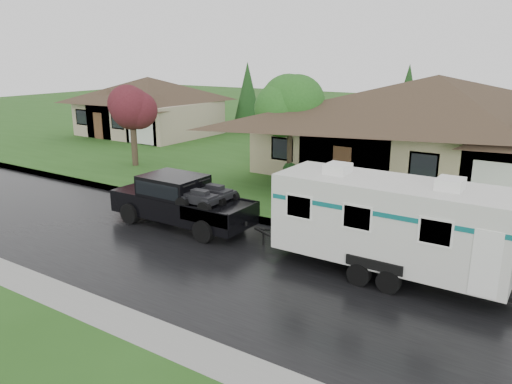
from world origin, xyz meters
TOP-DOWN VIEW (x-y plane):
  - ground at (0.00, 0.00)m, footprint 140.00×140.00m
  - road at (0.00, -2.00)m, footprint 140.00×8.00m
  - curb at (0.00, 2.25)m, footprint 140.00×0.50m
  - lawn at (0.00, 15.00)m, footprint 140.00×26.00m
  - house_main at (2.29, 13.84)m, footprint 19.44×10.80m
  - house_far at (-21.78, 15.85)m, footprint 10.80×8.64m
  - tree_left_green at (-4.37, 9.12)m, footprint 3.45×3.45m
  - tree_red at (-13.99, 6.64)m, footprint 3.08×3.08m
  - shrub_row at (2.00, 9.30)m, footprint 13.60×1.00m
  - pickup_truck at (-4.49, 0.11)m, footprint 6.21×2.36m
  - travel_trailer at (4.32, 0.11)m, footprint 7.66×2.69m

SIDE VIEW (x-z plane):
  - ground at x=0.00m, z-range 0.00..0.00m
  - road at x=0.00m, z-range 0.00..0.01m
  - curb at x=0.00m, z-range 0.00..0.15m
  - lawn at x=0.00m, z-range 0.00..0.15m
  - shrub_row at x=2.00m, z-range 0.15..1.15m
  - pickup_truck at x=-4.49m, z-range 0.07..2.14m
  - travel_trailer at x=4.32m, z-range 0.10..3.54m
  - house_far at x=-21.78m, z-range 0.07..5.87m
  - house_main at x=2.29m, z-range 0.14..7.04m
  - tree_red at x=-13.99m, z-range 1.13..6.23m
  - tree_left_green at x=-4.37m, z-range 1.25..6.96m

